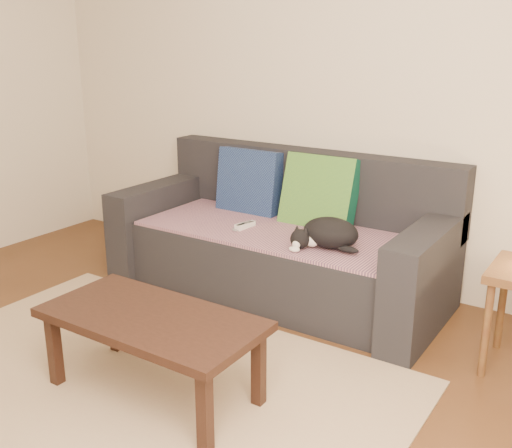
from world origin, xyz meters
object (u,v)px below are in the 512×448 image
object	(u,v)px
cat	(328,234)
coffee_table	(152,325)
sofa	(281,244)
wii_remote_a	(245,225)
wii_remote_b	(245,226)

from	to	relation	value
cat	coffee_table	bearing A→B (deg)	-112.88
sofa	coffee_table	world-z (taller)	sofa
wii_remote_a	wii_remote_b	world-z (taller)	same
cat	wii_remote_b	world-z (taller)	cat
coffee_table	cat	bearing A→B (deg)	75.55
wii_remote_a	wii_remote_b	size ratio (longest dim) A/B	1.00
cat	coffee_table	world-z (taller)	cat
wii_remote_b	cat	bearing A→B (deg)	-87.48
wii_remote_a	wii_remote_b	distance (m)	0.02
cat	wii_remote_a	bearing A→B (deg)	166.32
sofa	coffee_table	distance (m)	1.36
wii_remote_a	coffee_table	world-z (taller)	wii_remote_a
sofa	wii_remote_b	distance (m)	0.28
cat	wii_remote_b	bearing A→B (deg)	167.66
sofa	coffee_table	xyz separation A→B (m)	(0.14, -1.36, 0.04)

